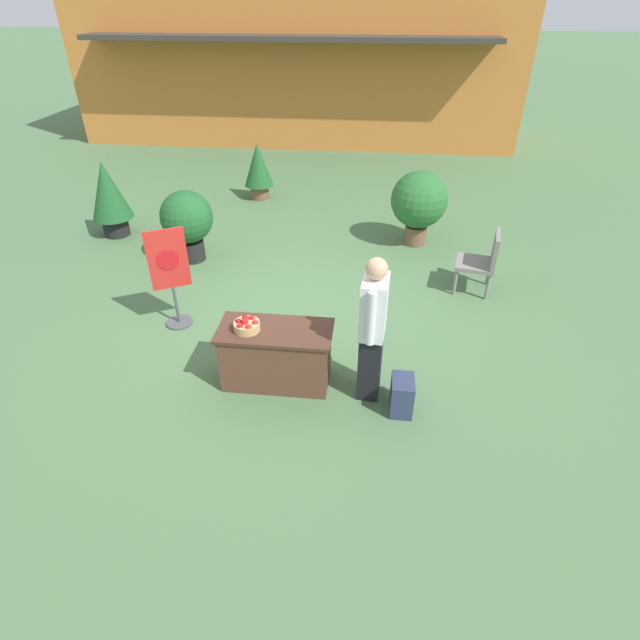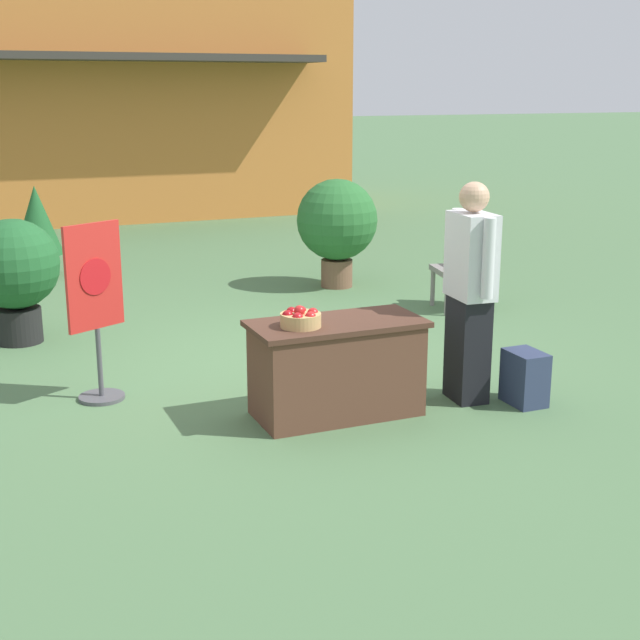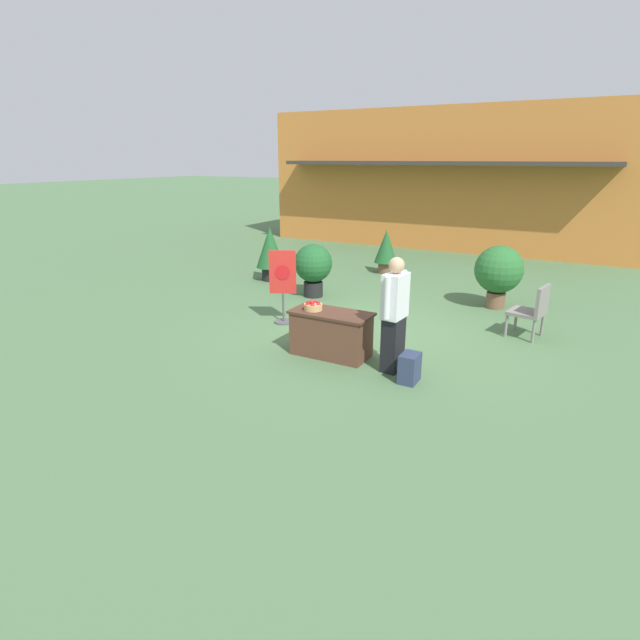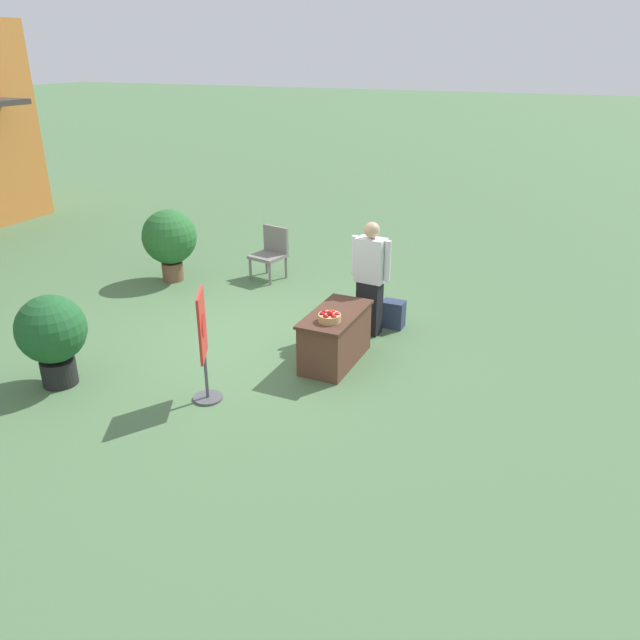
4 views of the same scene
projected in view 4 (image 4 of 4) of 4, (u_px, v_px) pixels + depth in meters
ground_plane at (248, 345)px, 9.05m from camera, size 120.00×120.00×0.00m
display_table at (335, 337)px, 8.43m from camera, size 1.29×0.62×0.72m
apple_basket at (330, 317)px, 7.99m from camera, size 0.29×0.29×0.16m
person_visitor at (370, 278)px, 9.09m from camera, size 0.29×0.61×1.71m
backpack at (393, 314)px, 9.56m from camera, size 0.24×0.34×0.42m
poster_board at (204, 345)px, 7.35m from camera, size 0.46×0.36×1.40m
patio_chair at (271, 250)px, 11.52m from camera, size 0.65×0.65×0.95m
potted_plant_near_right at (52, 333)px, 7.72m from camera, size 0.86×0.86×1.20m
potted_plant_near_left at (170, 239)px, 11.27m from camera, size 0.98×0.98×1.32m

